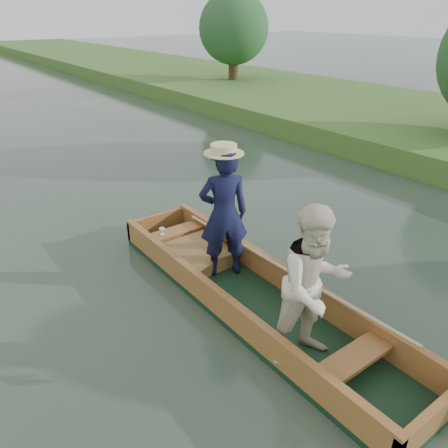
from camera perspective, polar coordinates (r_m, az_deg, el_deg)
ground at (r=5.81m, az=3.60°, el=-10.56°), size 120.00×120.00×0.00m
trees_far at (r=12.08m, az=-18.12°, el=20.69°), size 22.60×15.08×4.29m
punt at (r=5.31m, az=4.79°, el=-5.77°), size 1.20×5.00×1.94m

